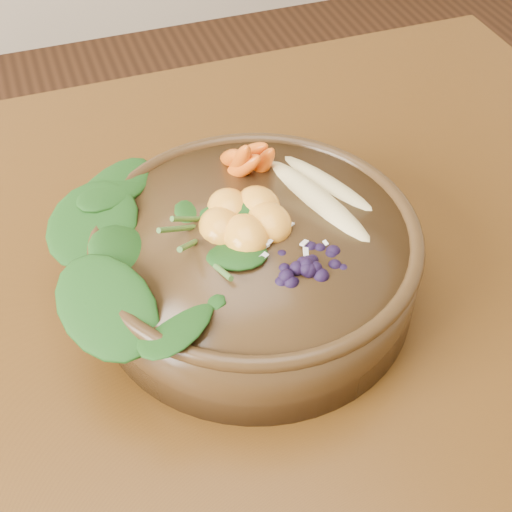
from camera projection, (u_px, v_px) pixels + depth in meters
stoneware_bowl at (256, 264)px, 0.63m from camera, size 0.36×0.36×0.08m
kale_heap at (172, 201)px, 0.60m from camera, size 0.23×0.22×0.04m
carrot_cluster at (245, 132)px, 0.64m from camera, size 0.08×0.08×0.08m
banana_halves at (323, 179)px, 0.63m from camera, size 0.09×0.17×0.03m
mandarin_cluster at (244, 207)px, 0.60m from camera, size 0.11×0.11×0.03m
blueberry_pile at (307, 252)px, 0.56m from camera, size 0.16×0.14×0.04m
coconut_flakes at (273, 241)px, 0.59m from camera, size 0.11×0.10×0.01m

